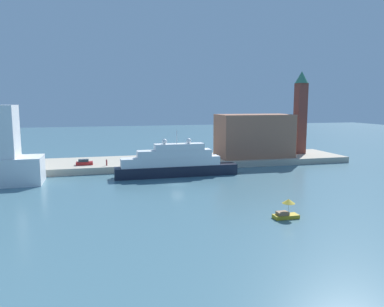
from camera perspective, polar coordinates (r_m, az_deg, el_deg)
The scene contains 9 objects.
ground at distance 79.60m, azimuth -2.23°, elevation -4.85°, with size 400.00×400.00×0.00m, color slate.
quay_dock at distance 103.97m, azimuth -5.22°, elevation -1.36°, with size 110.00×18.84×1.68m, color #B7AD99.
large_yacht at distance 88.18m, azimuth -2.65°, elevation -1.52°, with size 29.48×4.01×10.95m.
small_motorboat at distance 58.74m, azimuth 14.38°, elevation -8.56°, with size 3.87×1.96×3.01m.
harbor_building at distance 109.33m, azimuth 9.58°, elevation 2.74°, with size 21.39×11.09×12.41m, color #9E664C.
bell_tower at distance 119.35m, azimuth 16.43°, elevation 6.51°, with size 4.01×4.01×25.25m.
parked_car at distance 98.25m, azimuth -16.33°, elevation -1.35°, with size 4.17×1.84×1.42m.
person_figure at distance 95.79m, azimuth -13.07°, elevation -1.37°, with size 0.36×0.36×1.65m.
mooring_bollard at distance 96.34m, azimuth -1.79°, elevation -1.32°, with size 0.48×0.48×0.83m, color black.
Camera 1 is at (-16.45, -75.85, 17.68)m, focal length 34.47 mm.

